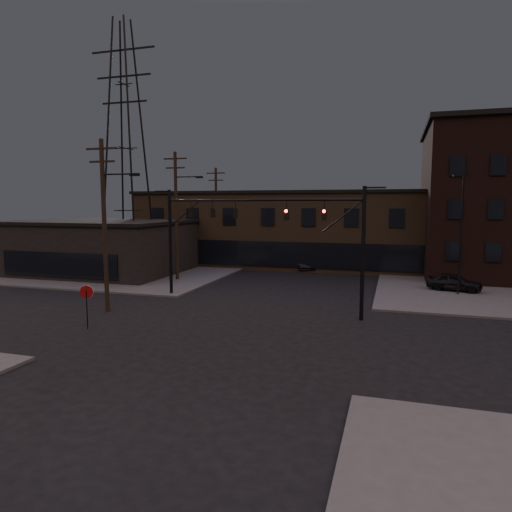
{
  "coord_description": "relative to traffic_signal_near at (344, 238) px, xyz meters",
  "views": [
    {
      "loc": [
        8.28,
        -23.02,
        7.01
      ],
      "look_at": [
        -0.53,
        5.81,
        3.5
      ],
      "focal_mm": 32.0,
      "sensor_mm": 36.0,
      "label": 1
    }
  ],
  "objects": [
    {
      "name": "utility_pole_mid",
      "position": [
        -15.79,
        9.5,
        1.19
      ],
      "size": [
        3.7,
        0.28,
        11.5
      ],
      "color": "black",
      "rests_on": "ground"
    },
    {
      "name": "stop_sign",
      "position": [
        -13.36,
        -6.49,
        -3.09
      ],
      "size": [
        0.72,
        0.33,
        2.48
      ],
      "color": "black",
      "rests_on": "ground"
    },
    {
      "name": "traffic_signal_near",
      "position": [
        0.0,
        0.0,
        0.0
      ],
      "size": [
        7.12,
        0.24,
        8.0
      ],
      "color": "black",
      "rests_on": "ground"
    },
    {
      "name": "building_row",
      "position": [
        -5.36,
        23.5,
        -0.93
      ],
      "size": [
        40.0,
        12.0,
        8.0
      ],
      "primitive_type": "cube",
      "color": "#4D3B29",
      "rests_on": "ground"
    },
    {
      "name": "car_crossing",
      "position": [
        -5.79,
        19.83,
        -4.1
      ],
      "size": [
        2.5,
        5.26,
        1.67
      ],
      "primitive_type": "imported",
      "rotation": [
        0.0,
        0.0,
        0.15
      ],
      "color": "black",
      "rests_on": "ground"
    },
    {
      "name": "ground",
      "position": [
        -5.36,
        -4.5,
        -4.93
      ],
      "size": [
        140.0,
        140.0,
        0.0
      ],
      "primitive_type": "plane",
      "color": "black",
      "rests_on": "ground"
    },
    {
      "name": "utility_pole_far",
      "position": [
        -16.86,
        21.5,
        0.85
      ],
      "size": [
        2.2,
        0.28,
        11.0
      ],
      "color": "black",
      "rests_on": "ground"
    },
    {
      "name": "sidewalk_nw",
      "position": [
        -27.36,
        17.5,
        -4.86
      ],
      "size": [
        30.0,
        30.0,
        0.15
      ],
      "primitive_type": "cube",
      "color": "#474744",
      "rests_on": "ground"
    },
    {
      "name": "parked_car_lot_a",
      "position": [
        7.52,
        10.86,
        -4.1
      ],
      "size": [
        4.3,
        2.54,
        1.37
      ],
      "primitive_type": "imported",
      "rotation": [
        0.0,
        0.0,
        1.33
      ],
      "color": "black",
      "rests_on": "sidewalk_ne"
    },
    {
      "name": "lot_light_a",
      "position": [
        7.64,
        9.5,
        0.58
      ],
      "size": [
        1.5,
        0.28,
        9.14
      ],
      "color": "black",
      "rests_on": "ground"
    },
    {
      "name": "transmission_tower",
      "position": [
        -23.36,
        13.5,
        7.57
      ],
      "size": [
        7.0,
        7.0,
        25.0
      ],
      "primitive_type": null,
      "color": "black",
      "rests_on": "ground"
    },
    {
      "name": "parked_car_lot_b",
      "position": [
        8.68,
        17.82,
        -4.06
      ],
      "size": [
        5.34,
        3.47,
        1.44
      ],
      "primitive_type": "imported",
      "rotation": [
        0.0,
        0.0,
        1.89
      ],
      "color": "silver",
      "rests_on": "sidewalk_ne"
    },
    {
      "name": "utility_pole_near",
      "position": [
        -14.79,
        -2.5,
        0.94
      ],
      "size": [
        3.7,
        0.28,
        11.0
      ],
      "color": "black",
      "rests_on": "ground"
    },
    {
      "name": "traffic_signal_far",
      "position": [
        -12.07,
        3.5,
        0.08
      ],
      "size": [
        7.12,
        0.24,
        8.0
      ],
      "color": "black",
      "rests_on": "ground"
    },
    {
      "name": "building_left",
      "position": [
        -25.36,
        11.5,
        -2.43
      ],
      "size": [
        16.0,
        12.0,
        5.0
      ],
      "primitive_type": "cube",
      "color": "black",
      "rests_on": "ground"
    }
  ]
}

